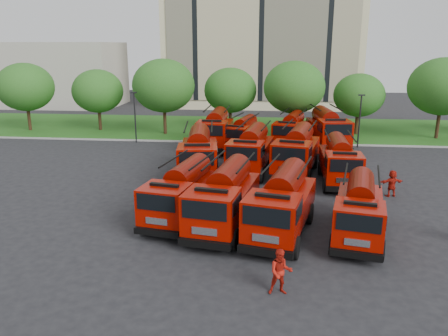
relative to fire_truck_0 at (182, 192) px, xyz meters
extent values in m
plane|color=black|center=(1.43, 2.27, -1.58)|extent=(140.00, 140.00, 0.00)
cube|color=#274E15|center=(1.43, 28.27, -1.52)|extent=(70.00, 16.00, 0.12)
cube|color=gray|center=(1.43, 20.17, -1.51)|extent=(70.00, 0.30, 0.14)
cube|color=beige|center=(3.43, 50.27, 10.92)|extent=(30.00, 14.00, 25.00)
cube|color=black|center=(3.43, 43.17, 10.92)|extent=(28.00, 0.15, 22.00)
cube|color=#A59F92|center=(-28.57, 46.27, 3.42)|extent=(18.00, 12.00, 10.00)
cylinder|color=#382314|center=(-22.57, 24.27, -0.27)|extent=(0.36, 0.36, 2.62)
ellipsoid|color=#1A4F16|center=(-22.57, 24.27, 3.44)|extent=(6.30, 6.30, 5.36)
cylinder|color=#382314|center=(-14.57, 25.27, -0.39)|extent=(0.36, 0.36, 2.38)
ellipsoid|color=#1A4F16|center=(-14.57, 25.27, 2.97)|extent=(5.71, 5.71, 4.86)
cylinder|color=#382314|center=(-6.57, 23.77, -0.18)|extent=(0.36, 0.36, 2.80)
ellipsoid|color=#1A4F16|center=(-6.57, 23.77, 3.78)|extent=(6.72, 6.72, 5.71)
cylinder|color=#382314|center=(0.43, 26.27, -0.36)|extent=(0.36, 0.36, 2.45)
ellipsoid|color=#1A4F16|center=(0.43, 26.27, 3.11)|extent=(5.88, 5.88, 5.00)
cylinder|color=#382314|center=(7.43, 24.77, -0.22)|extent=(0.36, 0.36, 2.73)
ellipsoid|color=#1A4F16|center=(7.43, 24.77, 3.64)|extent=(6.55, 6.55, 5.57)
cylinder|color=#382314|center=(14.43, 25.77, -0.45)|extent=(0.36, 0.36, 2.27)
ellipsoid|color=#1A4F16|center=(14.43, 25.77, 2.77)|extent=(5.46, 5.46, 4.64)
cylinder|color=#382314|center=(22.43, 24.27, -0.15)|extent=(0.36, 0.36, 2.87)
ellipsoid|color=#1A4F16|center=(22.43, 24.27, 3.91)|extent=(6.89, 6.89, 5.85)
cylinder|color=black|center=(-8.57, 19.47, 0.92)|extent=(0.14, 0.14, 5.00)
cube|color=black|center=(-8.57, 19.47, 3.47)|extent=(0.60, 0.25, 0.12)
cylinder|color=black|center=(13.43, 19.47, 0.92)|extent=(0.14, 0.14, 5.00)
cube|color=black|center=(13.43, 19.47, 3.47)|extent=(0.60, 0.25, 0.12)
cube|color=black|center=(0.00, 0.01, -0.96)|extent=(3.43, 7.04, 0.29)
cube|color=black|center=(-0.63, -3.35, -1.00)|extent=(2.41, 0.68, 0.34)
cube|color=#860800|center=(-0.43, -2.26, 0.13)|extent=(2.71, 2.52, 1.88)
cube|color=black|center=(-0.63, -3.33, 0.56)|extent=(2.00, 0.42, 0.82)
cube|color=#860800|center=(0.20, 1.05, -0.19)|extent=(3.14, 4.80, 1.25)
cylinder|color=#530601|center=(0.20, 1.05, 0.84)|extent=(2.17, 4.25, 1.45)
cylinder|color=black|center=(-1.55, -2.25, -1.05)|extent=(0.53, 1.10, 1.06)
cylinder|color=black|center=(0.63, -2.66, -1.05)|extent=(0.53, 1.10, 1.06)
cylinder|color=black|center=(-0.77, 1.92, -1.05)|extent=(0.53, 1.10, 1.06)
cylinder|color=black|center=(1.41, 1.51, -1.05)|extent=(0.53, 1.10, 1.06)
cube|color=black|center=(2.51, -0.90, -0.92)|extent=(3.48, 7.44, 0.31)
cube|color=black|center=(1.92, -4.48, -0.97)|extent=(2.56, 0.67, 0.36)
cube|color=#860800|center=(2.11, -3.32, 0.23)|extent=(2.84, 2.63, 1.99)
cube|color=black|center=(1.93, -4.45, 0.69)|extent=(2.13, 0.40, 0.87)
cube|color=#860800|center=(2.70, 0.21, -0.10)|extent=(3.24, 5.05, 1.33)
cylinder|color=#530601|center=(2.70, 0.21, 0.98)|extent=(2.21, 4.48, 1.53)
cylinder|color=black|center=(0.92, -3.33, -1.02)|extent=(0.54, 1.17, 1.12)
cylinder|color=black|center=(3.24, -3.71, -1.02)|extent=(0.54, 1.17, 1.12)
cylinder|color=black|center=(1.65, 1.11, -1.02)|extent=(0.54, 1.17, 1.12)
cylinder|color=black|center=(3.97, 0.72, -1.02)|extent=(0.54, 1.17, 1.12)
cube|color=black|center=(5.57, -1.45, -0.92)|extent=(3.91, 7.50, 0.31)
cube|color=black|center=(4.75, -4.98, -0.97)|extent=(2.55, 0.83, 0.36)
cube|color=#860800|center=(5.02, -3.84, 0.23)|extent=(2.95, 2.76, 1.99)
cube|color=black|center=(4.76, -4.95, 0.69)|extent=(2.10, 0.54, 0.87)
cube|color=#860800|center=(5.83, -0.36, -0.10)|extent=(3.50, 5.14, 1.33)
cylinder|color=#530601|center=(5.83, -0.36, 0.98)|extent=(2.47, 4.53, 1.53)
cylinder|color=black|center=(3.83, -3.77, -1.02)|extent=(0.60, 1.18, 1.12)
cylinder|color=black|center=(6.11, -4.31, -1.02)|extent=(0.60, 1.18, 1.12)
cylinder|color=black|center=(4.85, 0.60, -1.02)|extent=(0.60, 1.18, 1.12)
cylinder|color=black|center=(7.14, 0.07, -1.02)|extent=(0.60, 1.18, 1.12)
cube|color=black|center=(9.47, -1.54, -0.98)|extent=(3.41, 6.75, 0.28)
cube|color=black|center=(8.79, -4.74, -1.03)|extent=(2.30, 0.70, 0.32)
cube|color=#860800|center=(9.01, -3.70, 0.05)|extent=(2.63, 2.45, 1.80)
cube|color=black|center=(8.80, -4.71, 0.47)|extent=(1.90, 0.44, 0.78)
cube|color=#860800|center=(9.68, -0.55, -0.25)|extent=(3.09, 4.62, 1.20)
cylinder|color=#530601|center=(9.68, -0.55, 0.73)|extent=(2.15, 4.08, 1.38)
cylinder|color=black|center=(7.94, -3.67, -1.08)|extent=(0.53, 1.06, 1.01)
cylinder|color=black|center=(10.01, -4.10, -1.08)|extent=(0.53, 1.06, 1.01)
cylinder|color=black|center=(8.77, 0.31, -1.08)|extent=(0.53, 1.06, 1.01)
cylinder|color=black|center=(10.85, -0.13, -1.08)|extent=(0.53, 1.06, 1.01)
cube|color=black|center=(-0.32, 8.12, -0.88)|extent=(3.43, 7.87, 0.33)
cube|color=black|center=(0.16, 4.29, -0.93)|extent=(2.73, 0.61, 0.38)
cube|color=#860800|center=(0.01, 5.53, 0.35)|extent=(2.94, 2.71, 2.12)
cube|color=black|center=(0.16, 4.32, 0.84)|extent=(2.27, 0.34, 0.92)
cube|color=#860800|center=(-0.47, 9.31, -0.01)|extent=(3.27, 5.30, 1.41)
cylinder|color=#530601|center=(-0.47, 9.31, 1.15)|extent=(2.19, 4.74, 1.63)
cylinder|color=black|center=(-1.21, 5.16, -0.98)|extent=(0.53, 1.23, 1.20)
cylinder|color=black|center=(1.28, 5.47, -0.98)|extent=(0.53, 1.23, 1.20)
cylinder|color=black|center=(-1.80, 9.91, -0.98)|extent=(0.53, 1.23, 1.20)
cylinder|color=black|center=(0.68, 10.22, -0.98)|extent=(0.53, 1.23, 1.20)
cube|color=black|center=(3.49, 10.03, -0.90)|extent=(3.41, 7.58, 0.31)
cube|color=black|center=(2.97, 6.36, -0.96)|extent=(2.62, 0.63, 0.37)
cube|color=#860800|center=(3.14, 7.55, 0.27)|extent=(2.86, 2.64, 2.04)
cube|color=black|center=(2.97, 6.39, 0.74)|extent=(2.18, 0.36, 0.89)
cube|color=#860800|center=(3.66, 11.17, -0.07)|extent=(3.21, 5.12, 1.36)
cylinder|color=#530601|center=(3.66, 11.17, 1.04)|extent=(2.17, 4.57, 1.57)
cylinder|color=black|center=(1.92, 7.52, -1.01)|extent=(0.52, 1.19, 1.15)
cylinder|color=black|center=(4.30, 7.17, -1.01)|extent=(0.52, 1.19, 1.15)
cylinder|color=black|center=(2.57, 12.07, -1.01)|extent=(0.52, 1.19, 1.15)
cylinder|color=black|center=(4.95, 11.73, -1.01)|extent=(0.52, 1.19, 1.15)
cube|color=black|center=(6.98, 9.91, -0.88)|extent=(4.02, 7.90, 0.32)
cube|color=black|center=(6.17, 6.17, -0.94)|extent=(2.69, 0.83, 0.38)
cube|color=#860800|center=(6.44, 7.39, 0.33)|extent=(3.08, 2.88, 2.10)
cube|color=black|center=(6.18, 6.21, 0.81)|extent=(2.22, 0.53, 0.92)
cube|color=#860800|center=(7.23, 11.07, -0.02)|extent=(3.63, 5.40, 1.40)
cylinder|color=#530601|center=(7.23, 11.07, 1.12)|extent=(2.54, 4.76, 1.62)
cylinder|color=black|center=(5.18, 7.44, -0.99)|extent=(0.62, 1.24, 1.19)
cylinder|color=black|center=(7.60, 6.91, -0.99)|extent=(0.62, 1.24, 1.19)
cylinder|color=black|center=(6.18, 12.07, -0.99)|extent=(0.62, 1.24, 1.19)
cylinder|color=black|center=(8.60, 11.55, -0.99)|extent=(0.62, 1.24, 1.19)
cube|color=black|center=(9.89, 7.89, -0.95)|extent=(2.44, 6.85, 0.29)
cube|color=black|center=(9.78, 4.45, -1.00)|extent=(2.43, 0.32, 0.34)
cube|color=#860800|center=(9.81, 5.56, 0.14)|extent=(2.44, 2.20, 1.89)
cube|color=black|center=(9.78, 4.48, 0.57)|extent=(2.03, 0.11, 0.82)
cube|color=#860800|center=(9.92, 8.95, -0.18)|extent=(2.51, 4.53, 1.26)
cylinder|color=#530601|center=(9.92, 8.95, 0.85)|extent=(1.58, 4.11, 1.45)
cylinder|color=black|center=(8.69, 5.40, -1.05)|extent=(0.37, 1.08, 1.07)
cylinder|color=black|center=(10.92, 5.33, -1.05)|extent=(0.37, 1.08, 1.07)
cylinder|color=black|center=(8.83, 9.66, -1.05)|extent=(0.37, 1.08, 1.07)
cylinder|color=black|center=(11.05, 9.59, -1.05)|extent=(0.37, 1.08, 1.07)
cube|color=black|center=(-0.22, 17.87, -0.87)|extent=(2.64, 7.68, 0.33)
cube|color=black|center=(-0.28, 14.00, -0.93)|extent=(2.73, 0.32, 0.38)
cube|color=#860800|center=(-0.26, 15.26, 0.35)|extent=(2.71, 2.45, 2.13)
cube|color=black|center=(-0.28, 14.03, 0.85)|extent=(2.29, 0.09, 0.93)
cube|color=#860800|center=(-0.20, 19.08, 0.00)|extent=(2.76, 5.07, 1.42)
cylinder|color=#530601|center=(-0.20, 19.08, 1.16)|extent=(1.72, 4.61, 1.64)
cylinder|color=black|center=(-1.52, 15.06, -0.98)|extent=(0.40, 1.21, 1.20)
cylinder|color=black|center=(0.99, 15.02, -0.98)|extent=(0.40, 1.21, 1.20)
cylinder|color=black|center=(-1.44, 19.86, -0.98)|extent=(0.40, 1.21, 1.20)
cylinder|color=black|center=(1.07, 19.82, -0.98)|extent=(0.40, 1.21, 1.20)
cube|color=black|center=(2.35, 18.01, -1.00)|extent=(3.44, 6.57, 0.27)
cube|color=black|center=(1.62, 14.92, -1.05)|extent=(2.23, 0.73, 0.31)
cube|color=#860800|center=(1.86, 15.92, 0.01)|extent=(2.59, 2.42, 1.75)
cube|color=black|center=(1.63, 14.95, 0.41)|extent=(1.84, 0.47, 0.76)
cube|color=#860800|center=(2.57, 18.97, -0.28)|extent=(3.08, 4.51, 1.16)
cylinder|color=#530601|center=(2.57, 18.97, 0.67)|extent=(2.17, 3.97, 1.34)
cylinder|color=black|center=(0.81, 15.98, -1.09)|extent=(0.53, 1.03, 0.99)
cylinder|color=black|center=(2.82, 15.51, -1.09)|extent=(0.53, 1.03, 0.99)
cylinder|color=black|center=(1.72, 19.82, -1.09)|extent=(0.53, 1.03, 0.99)
cylinder|color=black|center=(3.72, 19.35, -1.09)|extent=(0.53, 1.03, 0.99)
cube|color=black|center=(7.00, 19.15, -0.94)|extent=(3.79, 7.25, 0.30)
cube|color=black|center=(6.20, 15.73, -0.99)|extent=(2.46, 0.80, 0.35)
cube|color=#860800|center=(6.46, 16.84, 0.17)|extent=(2.85, 2.67, 1.93)
cube|color=black|center=(6.21, 15.76, 0.62)|extent=(2.03, 0.52, 0.84)
cube|color=#860800|center=(7.25, 20.21, -0.15)|extent=(3.39, 4.98, 1.28)
cylinder|color=#530601|center=(7.25, 20.21, 0.90)|extent=(2.39, 4.38, 1.48)
cylinder|color=black|center=(5.31, 16.91, -1.04)|extent=(0.58, 1.14, 1.09)
cylinder|color=black|center=(7.52, 16.39, -1.04)|extent=(0.58, 1.14, 1.09)
cylinder|color=black|center=(6.30, 21.14, -1.04)|extent=(0.58, 1.14, 1.09)
cylinder|color=black|center=(8.51, 20.62, -1.04)|extent=(0.58, 1.14, 1.09)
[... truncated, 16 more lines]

